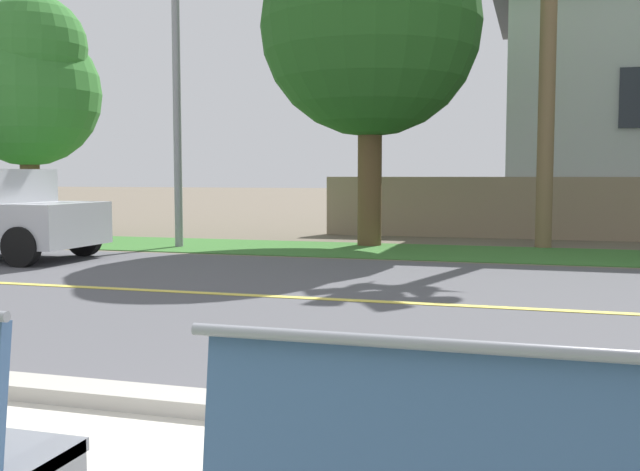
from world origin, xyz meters
name	(u,v)px	position (x,y,z in m)	size (l,w,h in m)	color
ground_plane	(433,285)	(0.00, 8.00, 0.00)	(140.00, 140.00, 0.00)	#665B4C
curb_edge	(302,414)	(0.00, 2.35, 0.06)	(44.00, 0.30, 0.11)	#ADA89E
street_asphalt	(415,304)	(0.00, 6.50, 0.00)	(52.00, 8.00, 0.01)	#515156
road_centre_line	(415,303)	(0.00, 6.50, 0.01)	(48.00, 0.14, 0.01)	#E0CC4C
far_verge_grass	(463,253)	(0.00, 12.10, 0.01)	(48.00, 2.80, 0.02)	#38702D
streetlamp	(181,41)	(-5.59, 11.90, 4.10)	(0.24, 2.10, 7.18)	gray
shade_tree_far_left	(29,83)	(-9.85, 12.78, 3.53)	(3.30, 3.30, 5.44)	brown
shade_tree_left	(377,8)	(-1.85, 12.96, 4.74)	(4.42, 4.42, 7.29)	brown
garden_wall	(613,209)	(2.89, 15.72, 0.70)	(13.00, 0.36, 1.40)	gray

